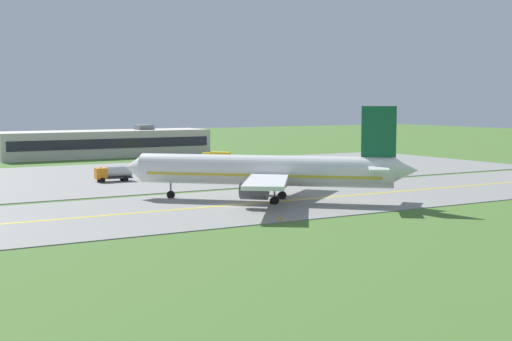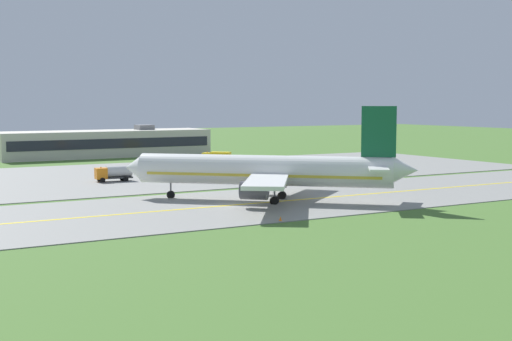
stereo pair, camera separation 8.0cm
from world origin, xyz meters
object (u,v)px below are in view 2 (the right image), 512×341
(airplane_lead, at_px, (267,171))
(service_truck_baggage, at_px, (217,157))
(service_truck_fuel, at_px, (114,173))
(service_truck_catering, at_px, (183,164))

(airplane_lead, xyz_separation_m, service_truck_baggage, (20.73, 55.29, -2.60))
(service_truck_baggage, height_order, service_truck_fuel, service_truck_fuel)
(airplane_lead, xyz_separation_m, service_truck_fuel, (-9.79, 33.09, -2.60))
(service_truck_baggage, bearing_deg, service_truck_fuel, -143.97)
(airplane_lead, height_order, service_truck_baggage, airplane_lead)
(service_truck_fuel, height_order, service_truck_catering, same)
(airplane_lead, bearing_deg, service_truck_fuel, 106.48)
(service_truck_baggage, relative_size, service_truck_fuel, 0.93)
(airplane_lead, distance_m, service_truck_fuel, 34.61)
(service_truck_baggage, relative_size, service_truck_catering, 0.93)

